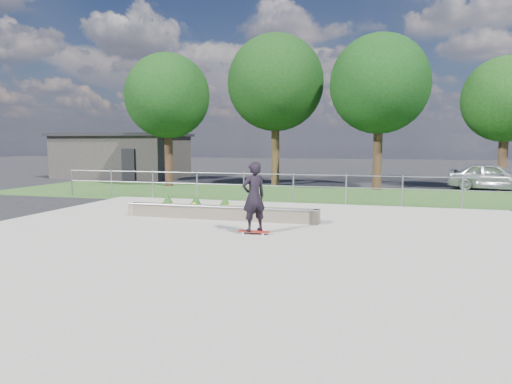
# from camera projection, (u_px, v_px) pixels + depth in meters

# --- Properties ---
(ground) EXTENTS (120.00, 120.00, 0.00)m
(ground) POSITION_uv_depth(u_px,v_px,m) (230.00, 246.00, 10.42)
(ground) COLOR black
(ground) RESTS_ON ground
(grass_verge) EXTENTS (30.00, 8.00, 0.02)m
(grass_verge) POSITION_uv_depth(u_px,v_px,m) (308.00, 194.00, 20.94)
(grass_verge) COLOR #294D1E
(grass_verge) RESTS_ON ground
(concrete_slab) EXTENTS (15.00, 15.00, 0.06)m
(concrete_slab) POSITION_uv_depth(u_px,v_px,m) (230.00, 245.00, 10.42)
(concrete_slab) COLOR #9F998D
(concrete_slab) RESTS_ON ground
(fence) EXTENTS (20.06, 0.06, 1.20)m
(fence) POSITION_uv_depth(u_px,v_px,m) (293.00, 184.00, 17.51)
(fence) COLOR gray
(fence) RESTS_ON ground
(building) EXTENTS (8.40, 5.40, 3.00)m
(building) POSITION_uv_depth(u_px,v_px,m) (122.00, 155.00, 31.26)
(building) COLOR #2B2826
(building) RESTS_ON ground
(tree_far_left) EXTENTS (4.55, 4.55, 7.15)m
(tree_far_left) POSITION_uv_depth(u_px,v_px,m) (167.00, 96.00, 24.50)
(tree_far_left) COLOR black
(tree_far_left) RESTS_ON ground
(tree_mid_left) EXTENTS (5.25, 5.25, 8.25)m
(tree_mid_left) POSITION_uv_depth(u_px,v_px,m) (276.00, 83.00, 24.85)
(tree_mid_left) COLOR #302213
(tree_mid_left) RESTS_ON ground
(tree_mid_right) EXTENTS (4.90, 4.90, 7.70)m
(tree_mid_right) POSITION_uv_depth(u_px,v_px,m) (380.00, 84.00, 22.45)
(tree_mid_right) COLOR black
(tree_mid_right) RESTS_ON ground
(tree_far_right) EXTENTS (4.20, 4.20, 6.60)m
(tree_far_right) POSITION_uv_depth(u_px,v_px,m) (506.00, 99.00, 22.34)
(tree_far_right) COLOR #311E13
(tree_far_right) RESTS_ON ground
(grind_ledge) EXTENTS (6.00, 0.44, 0.43)m
(grind_ledge) POSITION_uv_depth(u_px,v_px,m) (220.00, 212.00, 13.75)
(grind_ledge) COLOR brown
(grind_ledge) RESTS_ON concrete_slab
(planter_bed) EXTENTS (3.00, 1.20, 0.61)m
(planter_bed) POSITION_uv_depth(u_px,v_px,m) (193.00, 209.00, 14.55)
(planter_bed) COLOR black
(planter_bed) RESTS_ON concrete_slab
(skateboarder) EXTENTS (0.80, 0.75, 1.83)m
(skateboarder) POSITION_uv_depth(u_px,v_px,m) (254.00, 197.00, 11.40)
(skateboarder) COLOR white
(skateboarder) RESTS_ON concrete_slab
(parked_car) EXTENTS (4.38, 2.89, 1.39)m
(parked_car) POSITION_uv_depth(u_px,v_px,m) (493.00, 177.00, 22.64)
(parked_car) COLOR #A5ABAE
(parked_car) RESTS_ON ground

